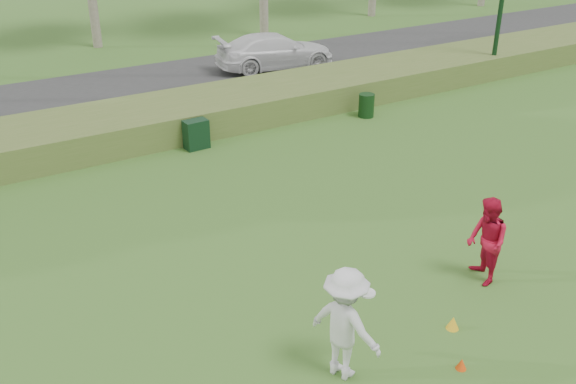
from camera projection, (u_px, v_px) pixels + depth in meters
ground at (411, 348)px, 10.92m from camera, size 120.00×120.00×0.00m
reed_strip at (153, 121)px, 19.90m from camera, size 80.00×3.00×0.90m
park_road at (105, 93)px, 23.91m from camera, size 80.00×6.00×0.06m
player_white at (345, 324)px, 9.96m from camera, size 1.10×1.42×1.94m
player_red at (487, 241)px, 12.39m from camera, size 0.96×1.06×1.79m
cone_orange at (461, 364)px, 10.42m from camera, size 0.18×0.18×0.20m
cone_yellow at (453, 323)px, 11.34m from camera, size 0.23×0.23×0.25m
utility_cabinet at (196, 134)px, 18.87m from camera, size 0.71×0.46×0.87m
trash_bin at (366, 105)px, 21.44m from camera, size 0.68×0.68×0.78m
car_right at (275, 51)px, 26.62m from camera, size 5.22×2.84×1.44m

